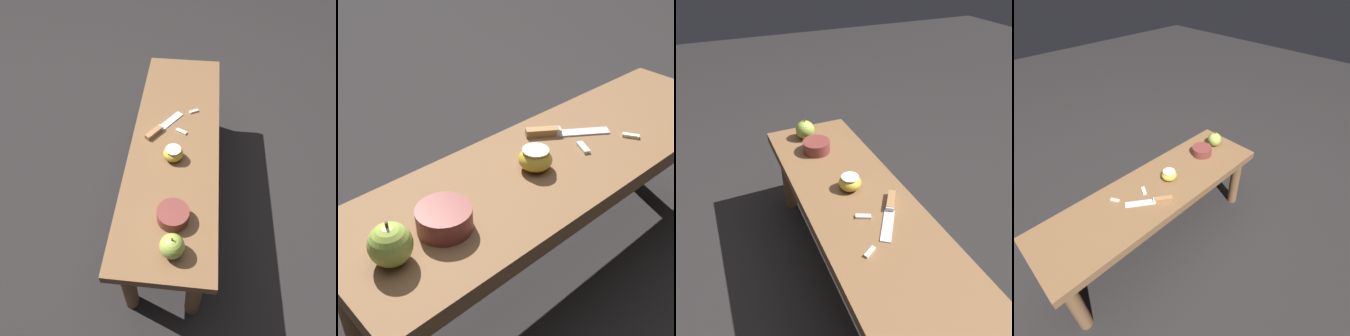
% 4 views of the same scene
% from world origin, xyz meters
% --- Properties ---
extents(ground_plane, '(8.00, 8.00, 0.00)m').
position_xyz_m(ground_plane, '(0.00, 0.00, 0.00)').
color(ground_plane, black).
extents(wooden_bench, '(1.19, 0.36, 0.39)m').
position_xyz_m(wooden_bench, '(0.00, 0.00, 0.33)').
color(wooden_bench, brown).
rests_on(wooden_bench, ground_plane).
extents(knife, '(0.19, 0.15, 0.02)m').
position_xyz_m(knife, '(0.05, 0.07, 0.40)').
color(knife, silver).
rests_on(knife, wooden_bench).
extents(apple_whole, '(0.08, 0.08, 0.09)m').
position_xyz_m(apple_whole, '(-0.49, -0.03, 0.43)').
color(apple_whole, '#9EB747').
rests_on(apple_whole, wooden_bench).
extents(apple_cut, '(0.08, 0.08, 0.05)m').
position_xyz_m(apple_cut, '(-0.10, 0.00, 0.42)').
color(apple_cut, gold).
rests_on(apple_cut, wooden_bench).
extents(apple_slice_near_knife, '(0.03, 0.04, 0.01)m').
position_xyz_m(apple_slice_near_knife, '(0.19, -0.07, 0.40)').
color(apple_slice_near_knife, white).
rests_on(apple_slice_near_knife, wooden_bench).
extents(apple_slice_center, '(0.03, 0.05, 0.01)m').
position_xyz_m(apple_slice_center, '(0.05, -0.02, 0.40)').
color(apple_slice_center, white).
rests_on(apple_slice_center, wooden_bench).
extents(bowl, '(0.11, 0.11, 0.05)m').
position_xyz_m(bowl, '(-0.37, -0.02, 0.42)').
color(bowl, brown).
rests_on(bowl, wooden_bench).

